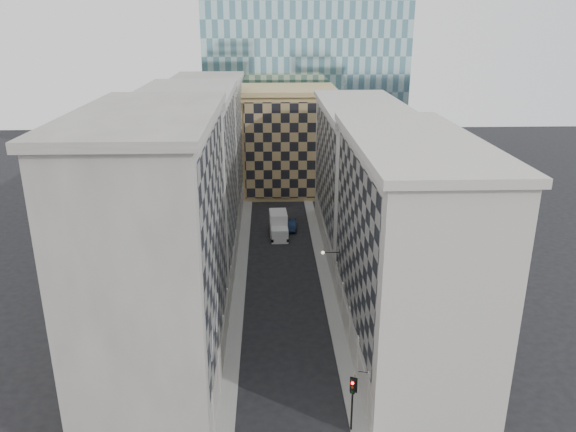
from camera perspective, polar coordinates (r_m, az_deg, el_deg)
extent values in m
cube|color=gray|center=(69.09, -4.90, -6.54)|extent=(1.50, 100.00, 0.15)
cube|color=gray|center=(69.34, 3.85, -6.41)|extent=(1.50, 100.00, 0.15)
cube|color=gray|center=(47.88, -13.22, -4.21)|extent=(10.00, 22.00, 23.00)
cube|color=gray|center=(46.59, -7.46, -2.51)|extent=(0.25, 19.36, 18.00)
cube|color=gray|center=(51.93, -6.99, -14.26)|extent=(0.45, 21.12, 3.20)
cube|color=gray|center=(44.57, -14.40, 9.89)|extent=(10.80, 22.80, 0.70)
cylinder|color=gray|center=(44.97, -8.10, -19.46)|extent=(0.90, 0.90, 4.40)
cylinder|color=gray|center=(49.34, -7.46, -15.45)|extent=(0.90, 0.90, 4.40)
cylinder|color=gray|center=(53.93, -6.94, -12.10)|extent=(0.90, 0.90, 4.40)
cylinder|color=gray|center=(58.66, -6.52, -9.29)|extent=(0.90, 0.90, 4.40)
cube|color=#9C9A91|center=(68.47, -9.86, 2.81)|extent=(10.00, 22.00, 22.00)
cube|color=gray|center=(67.56, -5.82, 4.10)|extent=(0.25, 19.36, 17.00)
cube|color=#9C9A91|center=(71.22, -5.59, -4.38)|extent=(0.45, 21.12, 3.20)
cube|color=#9C9A91|center=(66.16, -10.44, 12.27)|extent=(10.80, 22.80, 0.70)
cylinder|color=#9C9A91|center=(63.53, -6.16, -6.90)|extent=(0.90, 0.90, 4.40)
cylinder|color=#9C9A91|center=(68.48, -5.86, -4.85)|extent=(0.90, 0.90, 4.40)
cylinder|color=#9C9A91|center=(73.52, -5.60, -3.09)|extent=(0.90, 0.90, 4.40)
cylinder|color=#9C9A91|center=(78.62, -5.38, -1.55)|extent=(0.90, 0.90, 4.40)
cube|color=gray|center=(89.73, -8.07, 6.55)|extent=(10.00, 22.00, 21.00)
cube|color=gray|center=(89.03, -4.96, 7.56)|extent=(0.25, 19.36, 16.00)
cube|color=gray|center=(91.74, -4.83, 1.19)|extent=(0.45, 21.12, 3.20)
cube|color=gray|center=(87.97, -8.41, 13.45)|extent=(10.80, 22.80, 0.70)
cylinder|color=gray|center=(83.77, -5.18, -0.20)|extent=(0.90, 0.90, 4.40)
cylinder|color=gray|center=(88.96, -5.01, 1.00)|extent=(0.90, 0.90, 4.40)
cylinder|color=gray|center=(94.18, -4.86, 2.06)|extent=(0.90, 0.90, 4.40)
cylinder|color=gray|center=(99.44, -4.72, 3.01)|extent=(0.90, 0.90, 4.40)
cube|color=#BCB6AC|center=(52.76, 11.97, -3.61)|extent=(10.00, 26.00, 20.00)
cube|color=gray|center=(51.23, 6.78, -2.21)|extent=(0.25, 22.88, 15.00)
cube|color=#BCB6AC|center=(55.65, 6.45, -11.72)|extent=(0.45, 24.96, 3.20)
cube|color=#BCB6AC|center=(49.69, 12.81, 7.43)|extent=(10.80, 26.80, 0.70)
cylinder|color=#BCB6AC|center=(46.86, 8.57, -17.65)|extent=(0.90, 0.90, 4.40)
cylinder|color=#BCB6AC|center=(51.03, 7.51, -14.15)|extent=(0.90, 0.90, 4.40)
cylinder|color=#BCB6AC|center=(55.37, 6.63, -11.18)|extent=(0.90, 0.90, 4.40)
cylinder|color=#BCB6AC|center=(59.84, 5.91, -8.65)|extent=(0.90, 0.90, 4.40)
cylinder|color=#BCB6AC|center=(64.43, 5.29, -6.47)|extent=(0.90, 0.90, 4.40)
cube|color=#BCB6AC|center=(77.92, 7.35, 3.84)|extent=(10.00, 28.00, 19.00)
cube|color=gray|center=(76.88, 3.79, 4.90)|extent=(0.25, 24.64, 14.00)
cube|color=#BCB6AC|center=(79.78, 3.70, -1.64)|extent=(0.45, 26.88, 3.20)
cube|color=#BCB6AC|center=(75.88, 7.67, 11.02)|extent=(10.80, 28.80, 0.70)
cube|color=tan|center=(102.32, 0.00, 7.48)|extent=(16.00, 14.00, 18.00)
cube|color=tan|center=(95.40, 0.16, 6.59)|extent=(15.20, 0.25, 16.50)
cube|color=tan|center=(100.78, 0.00, 12.71)|extent=(16.80, 14.80, 0.80)
cube|color=#2F2A25|center=(115.18, -1.27, 11.36)|extent=(6.00, 6.00, 28.00)
cube|color=#2F2A25|center=(114.03, -1.33, 18.69)|extent=(7.00, 7.00, 1.40)
cylinder|color=gray|center=(42.59, -7.69, -12.32)|extent=(0.10, 2.33, 2.33)
cylinder|color=gray|center=(46.02, -7.23, -9.70)|extent=(0.10, 2.33, 2.33)
cylinder|color=black|center=(61.36, 4.40, -3.71)|extent=(1.80, 0.08, 0.08)
sphere|color=#FFE5B2|center=(61.27, 3.56, -3.73)|extent=(0.36, 0.36, 0.36)
cylinder|color=black|center=(45.83, 6.50, -19.09)|extent=(0.15, 0.15, 3.38)
cube|color=black|center=(44.45, 6.61, -16.80)|extent=(0.45, 0.42, 1.16)
cube|color=black|center=(44.60, 6.68, -16.67)|extent=(0.55, 0.28, 1.32)
sphere|color=#FF0C07|center=(44.09, 6.57, -16.52)|extent=(0.21, 0.21, 0.21)
sphere|color=#331E05|center=(44.32, 6.55, -16.93)|extent=(0.21, 0.21, 0.21)
sphere|color=black|center=(44.55, 6.53, -17.33)|extent=(0.21, 0.21, 0.21)
cube|color=silver|center=(80.49, -0.87, -1.88)|extent=(2.51, 2.72, 1.97)
cube|color=silver|center=(82.89, -1.00, -0.70)|extent=(2.67, 4.04, 3.39)
cylinder|color=black|center=(79.81, -1.62, -2.45)|extent=(0.37, 1.00, 0.98)
cylinder|color=black|center=(79.93, -0.05, -2.41)|extent=(0.37, 1.00, 0.98)
cylinder|color=black|center=(84.49, -1.79, -1.18)|extent=(0.37, 1.00, 0.98)
cylinder|color=black|center=(84.61, -0.31, -1.14)|extent=(0.37, 1.00, 0.98)
imported|color=#0E1C35|center=(84.81, 0.35, -0.94)|extent=(1.71, 4.32, 1.40)
cylinder|color=black|center=(45.90, 7.65, -15.43)|extent=(0.76, 0.22, 0.06)
cube|color=tan|center=(46.01, 6.73, -15.87)|extent=(0.20, 0.66, 0.67)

